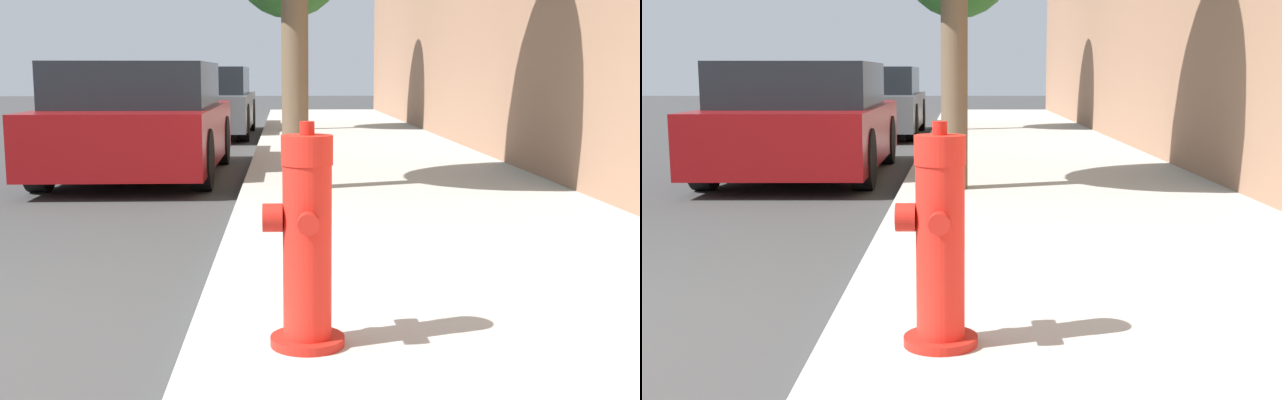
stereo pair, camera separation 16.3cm
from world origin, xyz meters
TOP-DOWN VIEW (x-y plane):
  - sidewalk_slab at (3.15, 0.00)m, footprint 2.96×40.00m
  - fire_hydrant at (2.15, -0.17)m, footprint 0.31×0.31m
  - parked_car_near at (0.42, 6.19)m, footprint 1.83×3.90m
  - parked_car_mid at (0.54, 12.28)m, footprint 1.83×4.36m

SIDE VIEW (x-z plane):
  - sidewalk_slab at x=3.15m, z-range 0.00..0.16m
  - fire_hydrant at x=2.15m, z-range 0.12..0.97m
  - parked_car_near at x=0.42m, z-range -0.02..1.29m
  - parked_car_mid at x=0.54m, z-range -0.01..1.29m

